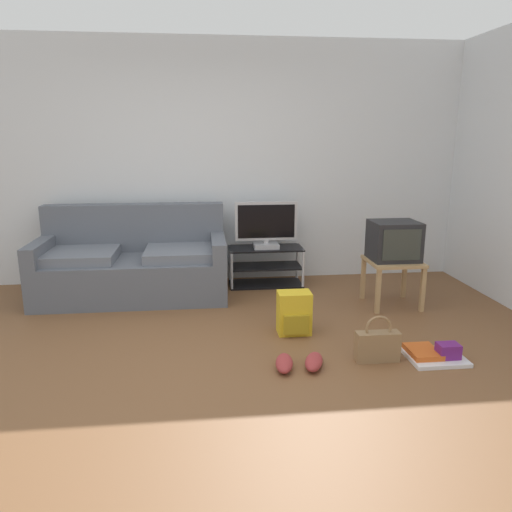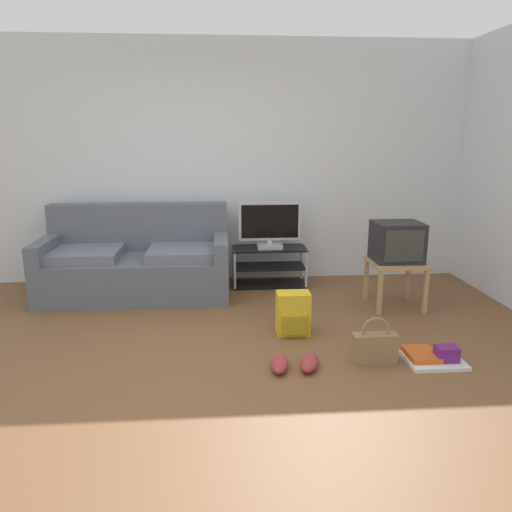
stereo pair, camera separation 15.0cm
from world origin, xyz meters
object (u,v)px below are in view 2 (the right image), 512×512
Objects in this scene: sneakers_pair at (295,363)px; backpack at (293,314)px; tv_stand at (269,266)px; floor_tray at (433,357)px; handbag at (375,347)px; flat_tv at (270,225)px; crt_tv at (397,242)px; couch at (137,264)px; side_table at (396,269)px.

backpack is at bearing 82.76° from sneakers_pair.
tv_stand is 1.97× the size of floor_tray.
tv_stand is 2.11m from handbag.
flat_tv is at bearing 116.87° from floor_tray.
floor_tray is (1.03, -2.06, -0.18)m from tv_stand.
tv_stand reaches higher than sneakers_pair.
crt_tv is (1.16, -0.80, 0.44)m from tv_stand.
couch is 2.68m from crt_tv.
couch is 3.83× the size of side_table.
floor_tray is (1.03, -2.03, -0.65)m from flat_tv.
handbag is 0.86× the size of floor_tray.
crt_tv is 1.26× the size of handbag.
side_table is 1.77m from sneakers_pair.
floor_tray is (0.44, -0.03, -0.09)m from handbag.
floor_tray is (-0.13, -1.24, -0.35)m from side_table.
sneakers_pair is at bearing -132.68° from crt_tv.
couch is at bearing 164.31° from backpack.
side_table is 1.28m from backpack.
couch is 2.66m from side_table.
sneakers_pair is (-0.02, -2.09, -0.17)m from tv_stand.
sneakers_pair is (-0.61, -0.06, -0.08)m from handbag.
tv_stand is 1.48m from crt_tv.
flat_tv is 2.16m from handbag.
side_table is 1.20× the size of floor_tray.
couch is 1.93m from backpack.
backpack is 0.67m from sneakers_pair.
flat_tv reaches higher than sneakers_pair.
sneakers_pair is 1.05m from floor_tray.
tv_stand is at bearing 8.76° from couch.
handbag is (2.02, -1.81, -0.21)m from couch.
side_table reaches higher than floor_tray.
couch is at bearing 167.37° from crt_tv.
side_table is at bearing 52.40° from backpack.
crt_tv reaches higher than backpack.
couch reaches higher than backpack.
sneakers_pair is (-0.08, -0.66, -0.13)m from backpack.
tv_stand is (1.43, 0.22, -0.12)m from couch.
floor_tray is at bearing -63.13° from flat_tv.
side_table reaches higher than tv_stand.
crt_tv is at bearing 47.32° from sneakers_pair.
crt_tv is 1.23× the size of backpack.
flat_tv is 2.16m from sneakers_pair.
flat_tv is (1.43, 0.20, 0.35)m from couch.
tv_stand is 0.47m from flat_tv.
handbag is (-0.58, -1.21, -0.26)m from side_table.
handbag reaches higher than sneakers_pair.
tv_stand is 1.19× the size of flat_tv.
handbag is at bearing -115.20° from crt_tv.
backpack is 0.88× the size of floor_tray.
backpack reaches higher than floor_tray.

